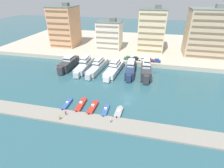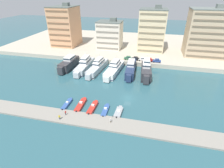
{
  "view_description": "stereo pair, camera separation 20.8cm",
  "coord_description": "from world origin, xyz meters",
  "px_view_note": "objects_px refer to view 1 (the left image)",
  "views": [
    {
      "loc": [
        6.5,
        -53.97,
        35.18
      ],
      "look_at": [
        -7.01,
        4.74,
        2.5
      ],
      "focal_mm": 28.0,
      "sensor_mm": 36.0,
      "label": 1
    },
    {
      "loc": [
        6.7,
        -53.92,
        35.18
      ],
      "look_at": [
        -7.01,
        4.74,
        2.5
      ],
      "focal_mm": 28.0,
      "sensor_mm": 36.0,
      "label": 2
    }
  ],
  "objects_px": {
    "yacht_silver_left": "(84,65)",
    "motorboat_grey_center": "(119,112)",
    "yacht_charcoal_center_right": "(146,70)",
    "yacht_navy_center": "(131,69)",
    "car_red_center_left": "(149,60)",
    "pedestrian_mid_deck": "(66,112)",
    "motorboat_red_left": "(81,105)",
    "yacht_silver_mid_left": "(98,67)",
    "pedestrian_near_edge": "(60,117)",
    "car_black_left": "(135,58)",
    "yacht_white_center_left": "(114,69)",
    "motorboat_red_mid_left": "(93,108)",
    "car_blue_center": "(157,60)",
    "car_green_far_left": "(128,58)",
    "pedestrian_far_side": "(111,120)",
    "car_white_mid_left": "(142,59)",
    "motorboat_blue_far_left": "(67,104)",
    "motorboat_blue_center_left": "(106,110)",
    "yacht_charcoal_far_left": "(69,64)"
  },
  "relations": [
    {
      "from": "motorboat_blue_far_left",
      "to": "car_red_center_left",
      "type": "height_order",
      "value": "car_red_center_left"
    },
    {
      "from": "motorboat_blue_center_left",
      "to": "yacht_charcoal_far_left",
      "type": "bearing_deg",
      "value": 131.73
    },
    {
      "from": "car_blue_center",
      "to": "pedestrian_far_side",
      "type": "xyz_separation_m",
      "value": [
        -12.66,
        -48.63,
        -1.6
      ]
    },
    {
      "from": "car_red_center_left",
      "to": "motorboat_red_mid_left",
      "type": "bearing_deg",
      "value": -110.9
    },
    {
      "from": "yacht_white_center_left",
      "to": "motorboat_blue_center_left",
      "type": "xyz_separation_m",
      "value": [
        3.77,
        -30.21,
        -1.65
      ]
    },
    {
      "from": "motorboat_red_left",
      "to": "car_green_far_left",
      "type": "xyz_separation_m",
      "value": [
        9.85,
        42.71,
        2.66
      ]
    },
    {
      "from": "motorboat_red_left",
      "to": "car_white_mid_left",
      "type": "relative_size",
      "value": 2.02
    },
    {
      "from": "yacht_navy_center",
      "to": "car_red_center_left",
      "type": "height_order",
      "value": "yacht_navy_center"
    },
    {
      "from": "yacht_silver_left",
      "to": "pedestrian_near_edge",
      "type": "bearing_deg",
      "value": -80.05
    },
    {
      "from": "motorboat_blue_center_left",
      "to": "pedestrian_mid_deck",
      "type": "bearing_deg",
      "value": -155.17
    },
    {
      "from": "car_black_left",
      "to": "yacht_silver_left",
      "type": "bearing_deg",
      "value": -152.4
    },
    {
      "from": "motorboat_red_left",
      "to": "motorboat_blue_center_left",
      "type": "xyz_separation_m",
      "value": [
        8.97,
        -0.96,
        -0.11
      ]
    },
    {
      "from": "car_red_center_left",
      "to": "pedestrian_near_edge",
      "type": "relative_size",
      "value": 2.48
    },
    {
      "from": "yacht_silver_left",
      "to": "yacht_navy_center",
      "type": "bearing_deg",
      "value": 1.0
    },
    {
      "from": "yacht_silver_left",
      "to": "motorboat_grey_center",
      "type": "distance_m",
      "value": 39.21
    },
    {
      "from": "car_green_far_left",
      "to": "yacht_charcoal_center_right",
      "type": "bearing_deg",
      "value": -52.81
    },
    {
      "from": "car_red_center_left",
      "to": "pedestrian_mid_deck",
      "type": "xyz_separation_m",
      "value": [
        -23.37,
        -48.66,
        -1.63
      ]
    },
    {
      "from": "motorboat_blue_center_left",
      "to": "car_green_far_left",
      "type": "relative_size",
      "value": 1.73
    },
    {
      "from": "car_white_mid_left",
      "to": "pedestrian_near_edge",
      "type": "distance_m",
      "value": 55.41
    },
    {
      "from": "motorboat_red_left",
      "to": "pedestrian_near_edge",
      "type": "xyz_separation_m",
      "value": [
        -3.28,
        -8.62,
        1.04
      ]
    },
    {
      "from": "yacht_white_center_left",
      "to": "pedestrian_far_side",
      "type": "height_order",
      "value": "yacht_white_center_left"
    },
    {
      "from": "yacht_charcoal_center_right",
      "to": "car_black_left",
      "type": "height_order",
      "value": "yacht_charcoal_center_right"
    },
    {
      "from": "yacht_navy_center",
      "to": "car_white_mid_left",
      "type": "distance_m",
      "value": 12.97
    },
    {
      "from": "yacht_navy_center",
      "to": "car_blue_center",
      "type": "distance_m",
      "value": 16.51
    },
    {
      "from": "yacht_charcoal_center_right",
      "to": "motorboat_blue_far_left",
      "type": "bearing_deg",
      "value": -129.96
    },
    {
      "from": "yacht_charcoal_center_right",
      "to": "motorboat_red_mid_left",
      "type": "relative_size",
      "value": 2.32
    },
    {
      "from": "car_green_far_left",
      "to": "motorboat_red_mid_left",
      "type": "bearing_deg",
      "value": -97.05
    },
    {
      "from": "yacht_charcoal_center_right",
      "to": "car_red_center_left",
      "type": "xyz_separation_m",
      "value": [
        0.81,
        13.25,
        0.32
      ]
    },
    {
      "from": "yacht_navy_center",
      "to": "car_red_center_left",
      "type": "distance_m",
      "value": 14.3
    },
    {
      "from": "yacht_silver_mid_left",
      "to": "car_blue_center",
      "type": "xyz_separation_m",
      "value": [
        27.89,
        12.37,
        1.06
      ]
    },
    {
      "from": "car_blue_center",
      "to": "car_black_left",
      "type": "bearing_deg",
      "value": 176.98
    },
    {
      "from": "yacht_silver_left",
      "to": "pedestrian_near_edge",
      "type": "relative_size",
      "value": 13.1
    },
    {
      "from": "yacht_white_center_left",
      "to": "pedestrian_near_edge",
      "type": "distance_m",
      "value": 38.81
    },
    {
      "from": "motorboat_red_left",
      "to": "car_red_center_left",
      "type": "bearing_deg",
      "value": 63.75
    },
    {
      "from": "motorboat_grey_center",
      "to": "car_white_mid_left",
      "type": "xyz_separation_m",
      "value": [
        3.98,
        43.87,
        2.63
      ]
    },
    {
      "from": "motorboat_grey_center",
      "to": "motorboat_blue_center_left",
      "type": "bearing_deg",
      "value": 178.12
    },
    {
      "from": "yacht_silver_left",
      "to": "yacht_navy_center",
      "type": "height_order",
      "value": "yacht_silver_left"
    },
    {
      "from": "car_green_far_left",
      "to": "motorboat_blue_center_left",
      "type": "bearing_deg",
      "value": -91.16
    },
    {
      "from": "motorboat_red_mid_left",
      "to": "car_blue_center",
      "type": "relative_size",
      "value": 1.91
    },
    {
      "from": "car_green_far_left",
      "to": "pedestrian_far_side",
      "type": "distance_m",
      "value": 49.29
    },
    {
      "from": "yacht_charcoal_center_right",
      "to": "yacht_navy_center",
      "type": "bearing_deg",
      "value": 168.62
    },
    {
      "from": "yacht_silver_mid_left",
      "to": "yacht_charcoal_center_right",
      "type": "height_order",
      "value": "yacht_charcoal_center_right"
    },
    {
      "from": "car_black_left",
      "to": "yacht_white_center_left",
      "type": "bearing_deg",
      "value": -122.44
    },
    {
      "from": "motorboat_red_left",
      "to": "motorboat_blue_center_left",
      "type": "relative_size",
      "value": 1.19
    },
    {
      "from": "yacht_silver_left",
      "to": "yacht_white_center_left",
      "type": "relative_size",
      "value": 1.0
    },
    {
      "from": "motorboat_red_mid_left",
      "to": "car_blue_center",
      "type": "bearing_deg",
      "value": 64.67
    },
    {
      "from": "pedestrian_near_edge",
      "to": "yacht_navy_center",
      "type": "bearing_deg",
      "value": 67.62
    },
    {
      "from": "yacht_charcoal_far_left",
      "to": "car_red_center_left",
      "type": "xyz_separation_m",
      "value": [
        39.1,
        12.95,
        0.69
      ]
    },
    {
      "from": "yacht_charcoal_far_left",
      "to": "motorboat_blue_far_left",
      "type": "xyz_separation_m",
      "value": [
        13.34,
        -30.08,
        -2.03
      ]
    },
    {
      "from": "motorboat_red_mid_left",
      "to": "car_blue_center",
      "type": "height_order",
      "value": "car_blue_center"
    }
  ]
}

